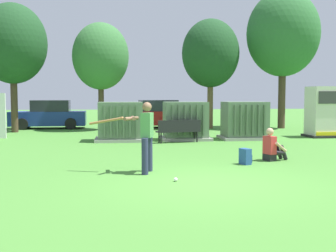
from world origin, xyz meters
TOP-DOWN VIEW (x-y plane):
  - ground_plane at (0.00, 0.00)m, footprint 96.00×96.00m
  - transformer_west at (-1.89, 8.90)m, footprint 2.10×1.70m
  - transformer_mid_west at (0.88, 9.05)m, footprint 2.10×1.70m
  - transformer_mid_east at (3.48, 9.01)m, footprint 2.10×1.70m
  - generator_enclosure at (7.37, 9.49)m, footprint 1.60×1.40m
  - park_bench at (0.44, 7.92)m, footprint 1.84×0.75m
  - batter at (-1.31, 1.45)m, footprint 1.60×0.78m
  - sports_ball at (-0.70, 0.30)m, footprint 0.09×0.09m
  - seated_spectator at (2.50, 2.98)m, footprint 0.79×0.66m
  - backpack at (1.53, 2.40)m, footprint 0.34×0.37m
  - tree_left at (-7.28, 13.65)m, footprint 3.44×3.44m
  - tree_center_left at (-2.91, 14.58)m, footprint 3.05×3.05m
  - tree_center_right at (3.25, 14.97)m, footprint 3.25×3.25m
  - tree_right at (7.37, 14.65)m, footprint 4.10×4.10m
  - parked_car_leftmost at (-5.93, 16.01)m, footprint 4.25×2.03m
  - parked_car_left_of_center at (0.22, 15.88)m, footprint 4.36×2.26m

SIDE VIEW (x-z plane):
  - ground_plane at x=0.00m, z-range 0.00..0.00m
  - sports_ball at x=-0.70m, z-range 0.00..0.09m
  - backpack at x=1.53m, z-range -0.01..0.43m
  - seated_spectator at x=2.50m, z-range -0.11..0.86m
  - park_bench at x=0.44m, z-range 0.08..0.99m
  - parked_car_leftmost at x=-5.93m, z-range -0.06..1.56m
  - parked_car_left_of_center at x=0.22m, z-range -0.06..1.56m
  - transformer_west at x=-1.89m, z-range -0.02..1.60m
  - transformer_mid_west at x=0.88m, z-range -0.02..1.60m
  - transformer_mid_east at x=3.48m, z-range -0.02..1.60m
  - batter at x=-1.31m, z-range 0.11..1.85m
  - generator_enclosure at x=7.37m, z-range -0.01..2.29m
  - tree_center_left at x=-2.91m, z-range 1.08..6.91m
  - tree_center_right at x=3.25m, z-range 1.16..7.37m
  - tree_left at x=-7.28m, z-range 1.22..7.79m
  - tree_right at x=7.37m, z-range 1.46..9.30m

